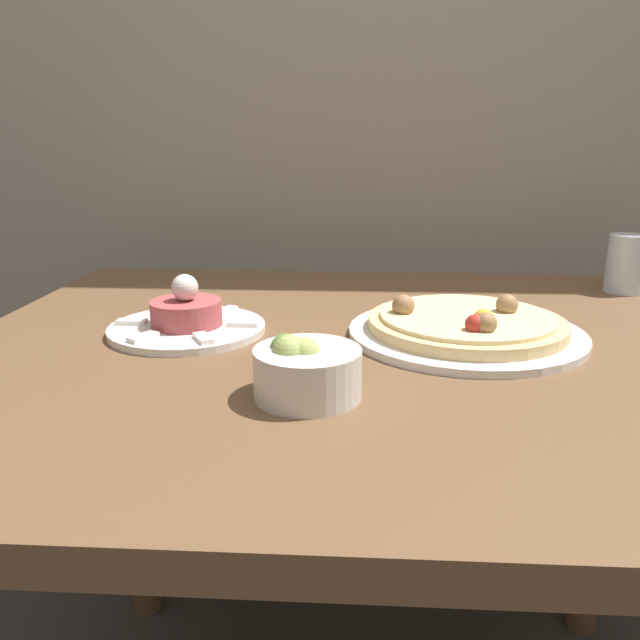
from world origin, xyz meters
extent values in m
cube|color=brown|center=(0.00, 0.44, 0.74)|extent=(1.07, 0.87, 0.03)
cylinder|color=brown|center=(-0.47, 0.81, 0.36)|extent=(0.06, 0.06, 0.72)
cylinder|color=brown|center=(0.47, 0.81, 0.36)|extent=(0.06, 0.06, 0.72)
cylinder|color=white|center=(0.12, 0.46, 0.76)|extent=(0.30, 0.30, 0.01)
cylinder|color=#E5C17F|center=(0.12, 0.46, 0.78)|extent=(0.25, 0.25, 0.02)
cylinder|color=beige|center=(0.12, 0.46, 0.79)|extent=(0.22, 0.22, 0.01)
sphere|color=#997047|center=(0.18, 0.48, 0.80)|extent=(0.03, 0.03, 0.03)
sphere|color=gold|center=(0.13, 0.41, 0.80)|extent=(0.03, 0.03, 0.03)
sphere|color=#997047|center=(0.04, 0.46, 0.80)|extent=(0.03, 0.03, 0.03)
sphere|color=#997047|center=(0.13, 0.39, 0.80)|extent=(0.03, 0.03, 0.03)
sphere|color=#B22D23|center=(0.12, 0.39, 0.80)|extent=(0.02, 0.02, 0.02)
cylinder|color=white|center=(-0.25, 0.46, 0.76)|extent=(0.21, 0.21, 0.01)
cylinder|color=#A84747|center=(-0.25, 0.46, 0.79)|extent=(0.09, 0.09, 0.03)
sphere|color=silver|center=(-0.25, 0.46, 0.82)|extent=(0.04, 0.04, 0.04)
cube|color=white|center=(-0.17, 0.46, 0.77)|extent=(0.04, 0.02, 0.01)
cube|color=white|center=(-0.21, 0.52, 0.77)|extent=(0.03, 0.04, 0.01)
cube|color=white|center=(-0.28, 0.52, 0.77)|extent=(0.03, 0.04, 0.01)
cube|color=white|center=(-0.32, 0.46, 0.77)|extent=(0.04, 0.02, 0.01)
cube|color=white|center=(-0.28, 0.39, 0.77)|extent=(0.03, 0.04, 0.01)
cube|color=white|center=(-0.21, 0.39, 0.77)|extent=(0.03, 0.04, 0.01)
cylinder|color=silver|center=(-0.07, 0.25, 0.78)|extent=(0.11, 0.11, 0.05)
sphere|color=#A3B25B|center=(-0.07, 0.25, 0.81)|extent=(0.03, 0.03, 0.03)
sphere|color=#A3B25B|center=(-0.08, 0.24, 0.81)|extent=(0.03, 0.03, 0.03)
sphere|color=#668E42|center=(-0.09, 0.26, 0.81)|extent=(0.03, 0.03, 0.03)
cylinder|color=silver|center=(0.43, 0.73, 0.81)|extent=(0.06, 0.06, 0.10)
camera|label=1|loc=(-0.02, -0.33, 1.01)|focal=35.00mm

